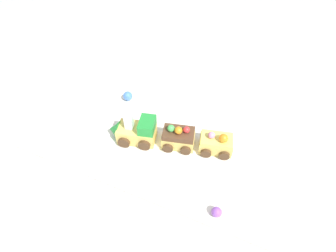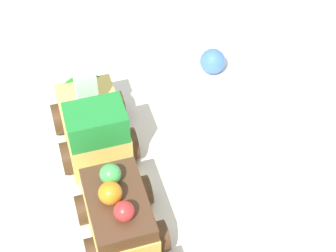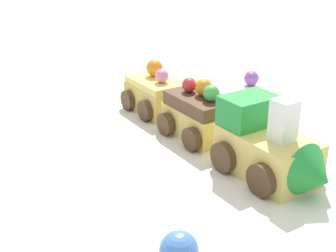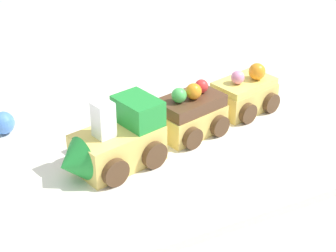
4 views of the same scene
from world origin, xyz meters
name	(u,v)px [view 2 (image 2 of 4)]	position (x,y,z in m)	size (l,w,h in m)	color
ground_plane	(160,206)	(0.00, 0.00, 0.00)	(10.00, 10.00, 0.00)	#B2B2B7
display_board	(160,202)	(0.00, 0.00, 0.01)	(0.67, 0.40, 0.01)	white
cake_train_locomotive	(91,117)	(0.07, 0.06, 0.04)	(0.12, 0.09, 0.08)	#EACC66
cake_car_chocolate	(119,215)	(-0.03, 0.03, 0.04)	(0.09, 0.08, 0.06)	#EACC66
gumball_blue	(213,61)	(0.16, -0.06, 0.03)	(0.03, 0.03, 0.03)	#4C84E0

